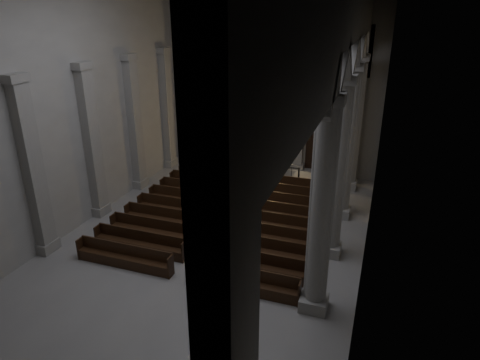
{
  "coord_description": "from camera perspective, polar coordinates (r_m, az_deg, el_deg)",
  "views": [
    {
      "loc": [
        7.17,
        -15.68,
        10.46
      ],
      "look_at": [
        0.68,
        3.0,
        2.4
      ],
      "focal_mm": 32.0,
      "sensor_mm": 36.0,
      "label": 1
    }
  ],
  "objects": [
    {
      "name": "sanctuary_step",
      "position": [
        29.16,
        3.64,
        1.26
      ],
      "size": [
        8.5,
        2.6,
        0.15
      ],
      "primitive_type": "cube",
      "color": "gray",
      "rests_on": "ground"
    },
    {
      "name": "worshipper",
      "position": [
        25.41,
        3.95,
        -0.65
      ],
      "size": [
        0.5,
        0.37,
        1.26
      ],
      "primitive_type": "imported",
      "rotation": [
        0.0,
        0.0,
        0.15
      ],
      "color": "black",
      "rests_on": "ground"
    },
    {
      "name": "room",
      "position": [
        17.48,
        -5.48,
        12.66
      ],
      "size": [
        24.0,
        24.1,
        12.0
      ],
      "color": "gray",
      "rests_on": "ground"
    },
    {
      "name": "candle_stand_left",
      "position": [
        28.55,
        -3.39,
        1.54
      ],
      "size": [
        0.26,
        0.26,
        1.54
      ],
      "color": "#AC7F35",
      "rests_on": "ground"
    },
    {
      "name": "left_pilasters",
      "position": [
        24.59,
        -16.28,
        5.82
      ],
      "size": [
        0.6,
        13.0,
        8.03
      ],
      "color": "gray",
      "rests_on": "ground"
    },
    {
      "name": "sanctuary_wall",
      "position": [
        28.41,
        4.49,
        14.33
      ],
      "size": [
        14.0,
        0.77,
        12.0
      ],
      "color": "gray",
      "rests_on": "ground"
    },
    {
      "name": "candle_stand_right",
      "position": [
        27.22,
        9.71,
        0.23
      ],
      "size": [
        0.27,
        0.27,
        1.61
      ],
      "color": "#AC7F35",
      "rests_on": "ground"
    },
    {
      "name": "pews",
      "position": [
        22.07,
        -2.05,
        -5.17
      ],
      "size": [
        9.94,
        10.44,
        1.01
      ],
      "color": "black",
      "rests_on": "ground"
    },
    {
      "name": "altar_rail",
      "position": [
        27.95,
        3.04,
        1.57
      ],
      "size": [
        4.88,
        0.09,
        0.96
      ],
      "color": "black",
      "rests_on": "ground"
    },
    {
      "name": "right_arcade",
      "position": [
        17.29,
        13.73,
        12.8
      ],
      "size": [
        1.0,
        24.0,
        12.0
      ],
      "color": "gray",
      "rests_on": "ground"
    },
    {
      "name": "altar",
      "position": [
        29.02,
        4.15,
        2.46
      ],
      "size": [
        2.16,
        0.86,
        1.09
      ],
      "color": "beige",
      "rests_on": "sanctuary_step"
    }
  ]
}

